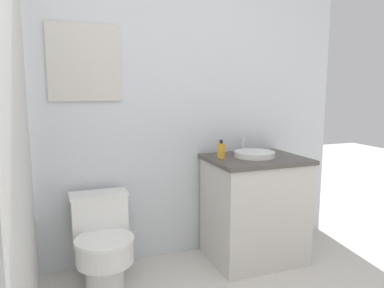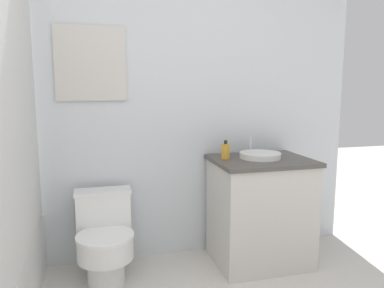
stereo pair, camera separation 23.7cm
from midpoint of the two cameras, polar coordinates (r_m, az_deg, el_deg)
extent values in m
cube|color=silver|center=(2.74, -6.38, 7.74)|extent=(3.44, 0.05, 2.50)
cube|color=beige|center=(2.68, -12.69, 11.92)|extent=(0.48, 0.02, 0.51)
cube|color=beige|center=(2.68, -12.69, 11.92)|extent=(0.45, 0.01, 0.48)
cube|color=silver|center=(1.93, -22.48, 2.09)|extent=(0.01, 1.45, 1.71)
cylinder|color=white|center=(2.65, -10.36, -18.29)|extent=(0.24, 0.24, 0.20)
cylinder|color=white|center=(2.54, -10.38, -15.37)|extent=(0.36, 0.36, 0.14)
cylinder|color=white|center=(2.51, -10.43, -13.70)|extent=(0.37, 0.37, 0.02)
cube|color=white|center=(2.70, -10.87, -10.72)|extent=(0.36, 0.18, 0.33)
cube|color=white|center=(2.65, -10.98, -7.15)|extent=(0.38, 0.19, 0.02)
cube|color=beige|center=(2.86, 12.68, -10.21)|extent=(0.66, 0.53, 0.75)
cube|color=#4C4742|center=(2.76, 12.96, -2.50)|extent=(0.69, 0.56, 0.03)
cylinder|color=white|center=(2.77, 12.79, -1.71)|extent=(0.30, 0.30, 0.04)
cylinder|color=silver|center=(2.92, 11.24, -0.25)|extent=(0.02, 0.02, 0.13)
cylinder|color=gold|center=(2.69, 7.65, -1.13)|extent=(0.06, 0.06, 0.11)
cylinder|color=black|center=(2.68, 7.68, 0.26)|extent=(0.02, 0.02, 0.02)
camera|label=1|loc=(0.12, -87.14, 0.44)|focal=35.00mm
camera|label=2|loc=(0.12, 92.86, -0.44)|focal=35.00mm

